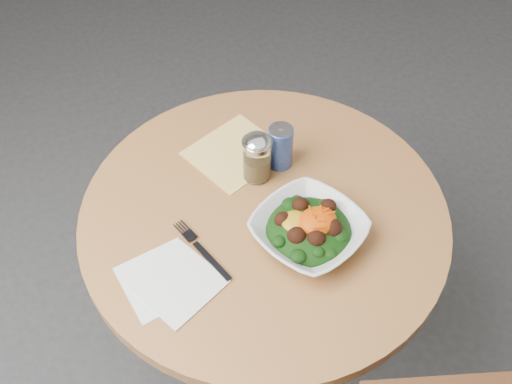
% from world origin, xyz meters
% --- Properties ---
extents(ground, '(6.00, 6.00, 0.00)m').
position_xyz_m(ground, '(0.00, 0.00, 0.00)').
color(ground, '#2E2E31').
rests_on(ground, ground).
extents(table, '(0.90, 0.90, 0.75)m').
position_xyz_m(table, '(0.00, 0.00, 0.55)').
color(table, black).
rests_on(table, ground).
extents(cloth_napkin, '(0.28, 0.27, 0.00)m').
position_xyz_m(cloth_napkin, '(0.01, 0.20, 0.75)').
color(cloth_napkin, '#FFB20D').
rests_on(cloth_napkin, table).
extents(paper_napkins, '(0.23, 0.23, 0.00)m').
position_xyz_m(paper_napkins, '(-0.28, -0.10, 0.75)').
color(paper_napkins, white).
rests_on(paper_napkins, table).
extents(salad_bowl, '(0.32, 0.32, 0.09)m').
position_xyz_m(salad_bowl, '(0.06, -0.12, 0.78)').
color(salad_bowl, silver).
rests_on(salad_bowl, table).
extents(fork, '(0.07, 0.20, 0.00)m').
position_xyz_m(fork, '(-0.18, -0.05, 0.76)').
color(fork, black).
rests_on(fork, table).
extents(spice_shaker, '(0.07, 0.07, 0.13)m').
position_xyz_m(spice_shaker, '(0.03, 0.11, 0.82)').
color(spice_shaker, silver).
rests_on(spice_shaker, table).
extents(beverage_can, '(0.06, 0.06, 0.12)m').
position_xyz_m(beverage_can, '(0.10, 0.12, 0.81)').
color(beverage_can, navy).
rests_on(beverage_can, table).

